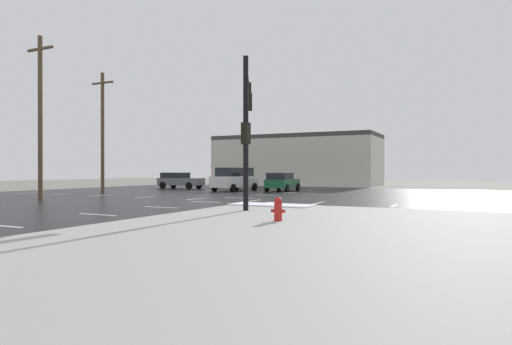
# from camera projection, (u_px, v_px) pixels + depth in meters

# --- Properties ---
(ground_plane) EXTENTS (120.00, 120.00, 0.00)m
(ground_plane) POSITION_uv_depth(u_px,v_px,m) (223.00, 200.00, 26.65)
(ground_plane) COLOR slate
(road_asphalt) EXTENTS (44.00, 44.00, 0.02)m
(road_asphalt) POSITION_uv_depth(u_px,v_px,m) (223.00, 200.00, 26.65)
(road_asphalt) COLOR black
(road_asphalt) RESTS_ON ground_plane
(sidewalk_corner) EXTENTS (18.00, 18.00, 0.14)m
(sidewalk_corner) POSITION_uv_depth(u_px,v_px,m) (401.00, 242.00, 10.59)
(sidewalk_corner) COLOR #9E9E99
(sidewalk_corner) RESTS_ON ground_plane
(snow_strip_curbside) EXTENTS (4.00, 1.60, 0.06)m
(snow_strip_curbside) POSITION_uv_depth(u_px,v_px,m) (272.00, 205.00, 20.85)
(snow_strip_curbside) COLOR white
(snow_strip_curbside) RESTS_ON sidewalk_corner
(lane_markings) EXTENTS (36.15, 36.15, 0.01)m
(lane_markings) POSITION_uv_depth(u_px,v_px,m) (229.00, 202.00, 24.88)
(lane_markings) COLOR silver
(lane_markings) RESTS_ON road_asphalt
(traffic_signal_mast) EXTENTS (2.91, 5.81, 6.41)m
(traffic_signal_mast) POSITION_uv_depth(u_px,v_px,m) (247.00, 112.00, 19.96)
(traffic_signal_mast) COLOR black
(traffic_signal_mast) RESTS_ON sidewalk_corner
(fire_hydrant) EXTENTS (0.48, 0.26, 0.79)m
(fire_hydrant) POSITION_uv_depth(u_px,v_px,m) (278.00, 209.00, 14.44)
(fire_hydrant) COLOR red
(fire_hydrant) RESTS_ON sidewalk_corner
(strip_building_background) EXTENTS (19.74, 8.00, 6.10)m
(strip_building_background) POSITION_uv_depth(u_px,v_px,m) (296.00, 160.00, 54.19)
(strip_building_background) COLOR beige
(strip_building_background) RESTS_ON ground_plane
(suv_white) EXTENTS (2.61, 4.99, 2.03)m
(suv_white) POSITION_uv_depth(u_px,v_px,m) (235.00, 179.00, 38.56)
(suv_white) COLOR white
(suv_white) RESTS_ON road_asphalt
(sedan_grey) EXTENTS (4.58, 2.13, 1.58)m
(sedan_grey) POSITION_uv_depth(u_px,v_px,m) (179.00, 180.00, 43.61)
(sedan_grey) COLOR slate
(sedan_grey) RESTS_ON road_asphalt
(sedan_green) EXTENTS (2.27, 4.63, 1.58)m
(sedan_green) POSITION_uv_depth(u_px,v_px,m) (282.00, 181.00, 37.99)
(sedan_green) COLOR #195933
(sedan_green) RESTS_ON road_asphalt
(utility_pole_mid) EXTENTS (2.20, 0.28, 10.09)m
(utility_pole_mid) POSITION_uv_depth(u_px,v_px,m) (40.00, 114.00, 27.07)
(utility_pole_mid) COLOR brown
(utility_pole_mid) RESTS_ON ground_plane
(utility_pole_far) EXTENTS (2.20, 0.28, 9.58)m
(utility_pole_far) POSITION_uv_depth(u_px,v_px,m) (103.00, 130.00, 34.96)
(utility_pole_far) COLOR brown
(utility_pole_far) RESTS_ON ground_plane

